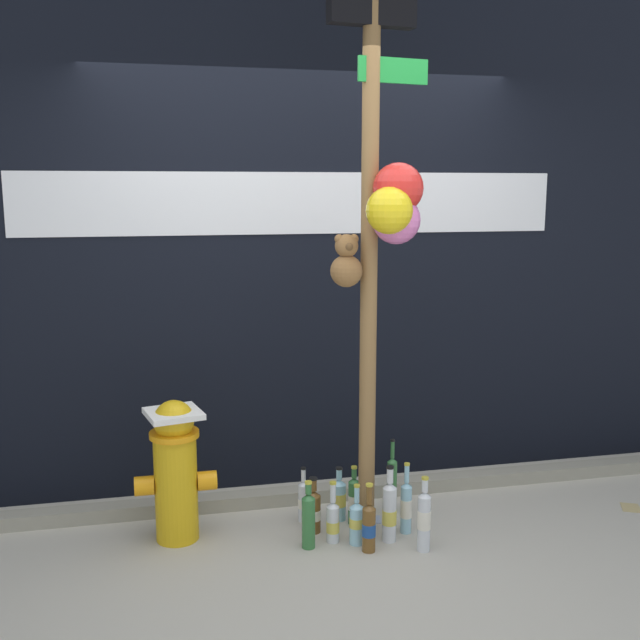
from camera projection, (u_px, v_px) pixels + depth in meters
ground_plane at (356, 580)px, 3.50m from camera, size 14.00×14.00×0.00m
building_wall at (300, 200)px, 4.48m from camera, size 10.00×0.21×3.52m
curb_strip at (314, 494)px, 4.40m from camera, size 8.00×0.12×0.08m
memorial_post at (381, 192)px, 3.63m from camera, size 0.52×0.35×2.95m
fire_hydrant at (175, 467)px, 3.85m from camera, size 0.42×0.32×0.76m
bottle_0 at (339, 498)px, 4.13m from camera, size 0.08×0.08×0.31m
bottle_1 at (308, 519)px, 3.80m from camera, size 0.07×0.07×0.36m
bottle_2 at (313, 510)px, 3.98m from camera, size 0.08×0.08×0.31m
bottle_3 at (369, 526)px, 3.76m from camera, size 0.07×0.07×0.36m
bottle_4 at (333, 520)px, 3.87m from camera, size 0.07×0.07×0.33m
bottle_5 at (392, 483)px, 4.22m from camera, size 0.06×0.06×0.43m
bottle_6 at (357, 521)px, 3.84m from camera, size 0.08×0.08×0.33m
bottle_7 at (389, 511)px, 3.87m from camera, size 0.08×0.08×0.41m
bottle_8 at (354, 500)px, 4.07m from camera, size 0.06×0.06×0.33m
bottle_9 at (304, 500)px, 4.11m from camera, size 0.06×0.06×0.31m
bottle_10 at (424, 519)px, 3.76m from camera, size 0.07×0.07×0.40m
bottle_11 at (406, 506)px, 3.97m from camera, size 0.06×0.06×0.39m
litter_0 at (373, 519)px, 4.14m from camera, size 0.11×0.12×0.01m
litter_1 at (631, 507)px, 4.29m from camera, size 0.15×0.16×0.01m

